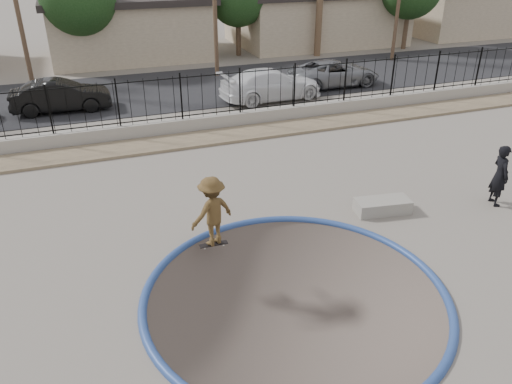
{
  "coord_description": "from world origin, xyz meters",
  "views": [
    {
      "loc": [
        -3.96,
        -9.16,
        7.26
      ],
      "look_at": [
        0.15,
        2.0,
        1.17
      ],
      "focal_mm": 35.0,
      "sensor_mm": 36.0,
      "label": 1
    }
  ],
  "objects": [
    {
      "name": "car_c",
      "position": [
        5.16,
        13.4,
        0.79
      ],
      "size": [
        5.32,
        2.52,
        1.5
      ],
      "primitive_type": "imported",
      "rotation": [
        0.0,
        0.0,
        1.65
      ],
      "color": "white",
      "rests_on": "street"
    },
    {
      "name": "skater",
      "position": [
        -1.19,
        1.6,
        0.95
      ],
      "size": [
        1.39,
        1.08,
        1.89
      ],
      "primitive_type": "imported",
      "rotation": [
        0.0,
        0.0,
        3.49
      ],
      "color": "brown",
      "rests_on": "ground"
    },
    {
      "name": "coping_ring",
      "position": [
        0.0,
        -1.0,
        0.0
      ],
      "size": [
        7.04,
        7.04,
        0.2
      ],
      "primitive_type": "torus",
      "color": "navy",
      "rests_on": "ground"
    },
    {
      "name": "house_east",
      "position": [
        14.0,
        26.5,
        1.97
      ],
      "size": [
        12.6,
        8.6,
        3.9
      ],
      "color": "tan",
      "rests_on": "ground"
    },
    {
      "name": "house_east_far",
      "position": [
        28.0,
        26.5,
        1.97
      ],
      "size": [
        11.6,
        8.6,
        3.9
      ],
      "color": "tan",
      "rests_on": "ground"
    },
    {
      "name": "street",
      "position": [
        0.0,
        17.0,
        0.02
      ],
      "size": [
        90.0,
        8.0,
        0.04
      ],
      "primitive_type": "cube",
      "color": "black",
      "rests_on": "ground"
    },
    {
      "name": "car_d",
      "position": [
        9.33,
        14.61,
        0.72
      ],
      "size": [
        4.95,
        2.31,
        1.37
      ],
      "primitive_type": "imported",
      "rotation": [
        0.0,
        0.0,
        1.58
      ],
      "color": "gray",
      "rests_on": "street"
    },
    {
      "name": "fence",
      "position": [
        0.0,
        10.3,
        1.5
      ],
      "size": [
        40.0,
        0.04,
        1.8
      ],
      "color": "black",
      "rests_on": "retaining_wall"
    },
    {
      "name": "retaining_wall",
      "position": [
        0.0,
        10.3,
        0.3
      ],
      "size": [
        42.0,
        0.45,
        0.6
      ],
      "primitive_type": "cube",
      "color": "#9C9589",
      "rests_on": "ground"
    },
    {
      "name": "car_b",
      "position": [
        -4.63,
        15.0,
        0.76
      ],
      "size": [
        4.43,
        1.65,
        1.45
      ],
      "primitive_type": "imported",
      "rotation": [
        0.0,
        0.0,
        1.54
      ],
      "color": "black",
      "rests_on": "street"
    },
    {
      "name": "rock_strip",
      "position": [
        0.0,
        9.2,
        0.06
      ],
      "size": [
        42.0,
        1.6,
        0.11
      ],
      "primitive_type": "cube",
      "color": "#89785A",
      "rests_on": "ground"
    },
    {
      "name": "videographer",
      "position": [
        7.5,
        0.92,
        0.94
      ],
      "size": [
        0.6,
        0.78,
        1.89
      ],
      "primitive_type": "imported",
      "rotation": [
        0.0,
        0.0,
        1.33
      ],
      "color": "black",
      "rests_on": "ground"
    },
    {
      "name": "skateboard",
      "position": [
        -1.19,
        1.6,
        0.05
      ],
      "size": [
        0.75,
        0.22,
        0.06
      ],
      "rotation": [
        0.0,
        0.0,
        -0.04
      ],
      "color": "black",
      "rests_on": "ground"
    },
    {
      "name": "concrete_ledge",
      "position": [
        4.0,
        1.64,
        0.2
      ],
      "size": [
        1.69,
        0.94,
        0.4
      ],
      "primitive_type": "cube",
      "rotation": [
        0.0,
        0.0,
        -0.15
      ],
      "color": "gray",
      "rests_on": "ground"
    },
    {
      "name": "ground",
      "position": [
        0.0,
        12.0,
        -1.1
      ],
      "size": [
        120.0,
        120.0,
        2.2
      ],
      "primitive_type": "cube",
      "color": "#6E665C",
      "rests_on": "ground"
    },
    {
      "name": "house_center",
      "position": [
        0.0,
        26.5,
        1.97
      ],
      "size": [
        10.6,
        8.6,
        3.9
      ],
      "color": "tan",
      "rests_on": "ground"
    },
    {
      "name": "bowl_pit",
      "position": [
        0.0,
        -1.0,
        0.0
      ],
      "size": [
        6.84,
        6.84,
        1.8
      ],
      "primitive_type": null,
      "color": "#4F453D",
      "rests_on": "ground"
    }
  ]
}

